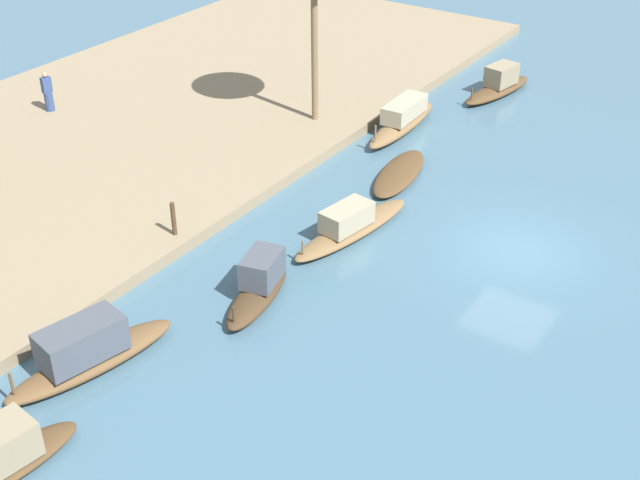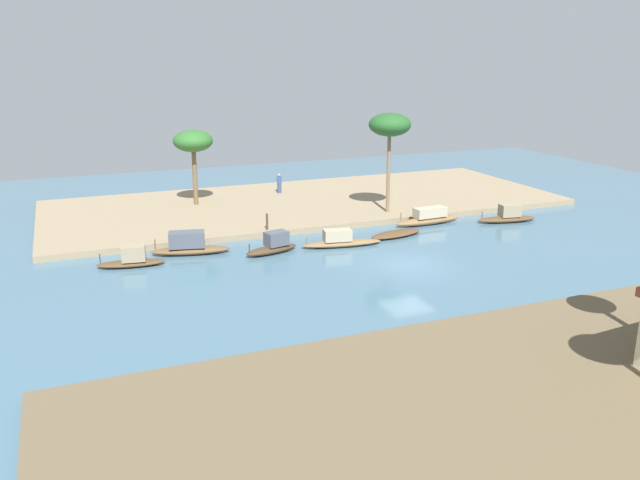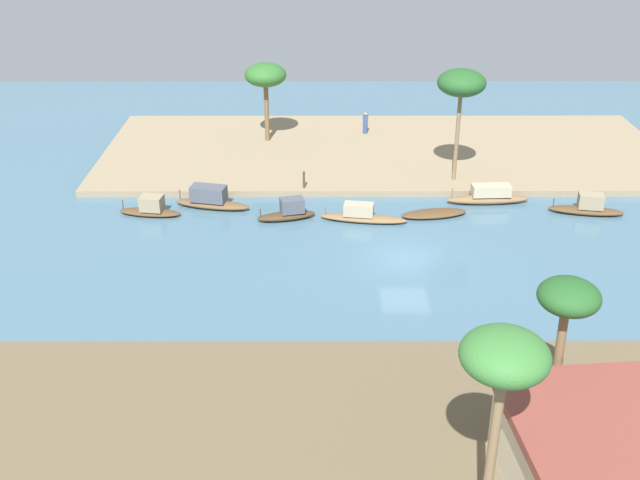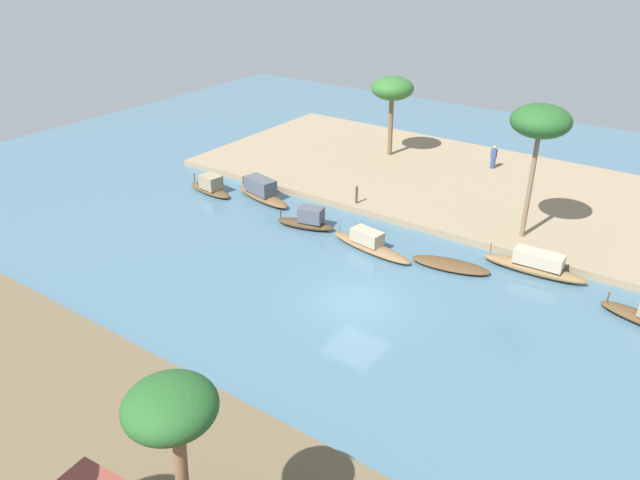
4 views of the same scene
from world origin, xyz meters
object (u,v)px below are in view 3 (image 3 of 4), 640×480
object	(u,v)px
sampan_upstream_small	(362,215)
person_on_near_bank	(365,124)
sampan_midstream	(588,207)
sampan_near_left_bank	(489,196)
sampan_downstream_large	(151,208)
sampan_foreground	(434,213)
riverside_building	(634,459)
palm_tree_left_near	(462,84)
palm_tree_right_tall	(504,361)
palm_tree_left_far	(266,76)
mooring_post	(304,180)
palm_tree_right_short	(568,303)
sampan_with_tall_canopy	(288,212)
sampan_open_hull	(211,200)

from	to	relation	value
sampan_upstream_small	person_on_near_bank	bearing A→B (deg)	-85.09
sampan_midstream	sampan_near_left_bank	world-z (taller)	sampan_midstream
sampan_downstream_large	sampan_foreground	bearing A→B (deg)	-172.43
sampan_midstream	person_on_near_bank	world-z (taller)	person_on_near_bank
sampan_foreground	riverside_building	xyz separation A→B (m)	(-3.08, 21.92, 1.73)
sampan_downstream_large	person_on_near_bank	xyz separation A→B (m)	(-13.10, -13.52, 0.61)
sampan_near_left_bank	palm_tree_left_near	world-z (taller)	palm_tree_left_near
palm_tree_left_near	palm_tree_right_tall	world-z (taller)	palm_tree_left_near
palm_tree_left_far	person_on_near_bank	bearing A→B (deg)	-167.41
sampan_midstream	mooring_post	bearing A→B (deg)	-0.21
sampan_midstream	palm_tree_left_far	size ratio (longest dim) A/B	0.79
sampan_near_left_bank	palm_tree_right_tall	distance (m)	26.02
mooring_post	palm_tree_right_short	size ratio (longest dim) A/B	0.18
sampan_near_left_bank	palm_tree_left_far	size ratio (longest dim) A/B	0.90
sampan_with_tall_canopy	riverside_building	size ratio (longest dim) A/B	0.42
mooring_post	riverside_building	world-z (taller)	riverside_building
sampan_midstream	sampan_foreground	bearing A→B (deg)	12.28
sampan_open_hull	sampan_near_left_bank	bearing A→B (deg)	-165.48
palm_tree_right_short	person_on_near_bank	bearing A→B (deg)	-81.73
sampan_near_left_bank	palm_tree_left_near	size ratio (longest dim) A/B	0.71
palm_tree_left_near	palm_tree_right_short	xyz separation A→B (m)	(0.38, 23.34, -0.96)
person_on_near_bank	palm_tree_left_far	distance (m)	8.27
sampan_open_hull	palm_tree_left_near	distance (m)	16.37
riverside_building	sampan_open_hull	bearing A→B (deg)	-60.35
sampan_with_tall_canopy	mooring_post	xyz separation A→B (m)	(-0.82, -3.76, 0.44)
sampan_midstream	palm_tree_left_far	distance (m)	23.02
palm_tree_left_near	palm_tree_right_tall	distance (m)	27.95
sampan_near_left_bank	sampan_with_tall_canopy	world-z (taller)	sampan_with_tall_canopy
sampan_midstream	sampan_near_left_bank	distance (m)	5.63
palm_tree_right_short	palm_tree_left_near	bearing A→B (deg)	-90.94
sampan_open_hull	sampan_foreground	distance (m)	13.04
sampan_midstream	palm_tree_left_near	bearing A→B (deg)	-21.92
sampan_open_hull	sampan_with_tall_canopy	bearing A→B (deg)	173.17
palm_tree_right_short	palm_tree_right_tall	bearing A→B (deg)	54.44
sampan_midstream	sampan_foreground	size ratio (longest dim) A/B	1.09
sampan_downstream_large	riverside_building	bearing A→B (deg)	139.51
sampan_downstream_large	palm_tree_left_far	size ratio (longest dim) A/B	0.68
sampan_foreground	palm_tree_left_near	world-z (taller)	palm_tree_left_near
sampan_downstream_large	riverside_building	xyz separation A→B (m)	(-19.39, 22.12, 1.48)
sampan_open_hull	sampan_near_left_bank	world-z (taller)	sampan_open_hull
palm_tree_left_near	riverside_building	size ratio (longest dim) A/B	0.84
sampan_near_left_bank	sampan_foreground	bearing A→B (deg)	25.01
sampan_open_hull	sampan_upstream_small	world-z (taller)	sampan_open_hull
sampan_upstream_small	sampan_downstream_large	xyz separation A→B (m)	(12.13, -0.87, 0.06)
person_on_near_bank	palm_tree_left_near	world-z (taller)	palm_tree_left_near
sampan_with_tall_canopy	sampan_foreground	world-z (taller)	sampan_with_tall_canopy
sampan_with_tall_canopy	palm_tree_left_near	size ratio (longest dim) A/B	0.50
sampan_open_hull	sampan_with_tall_canopy	size ratio (longest dim) A/B	1.33
sampan_near_left_bank	palm_tree_right_short	size ratio (longest dim) A/B	0.83
sampan_near_left_bank	riverside_building	bearing A→B (deg)	86.35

